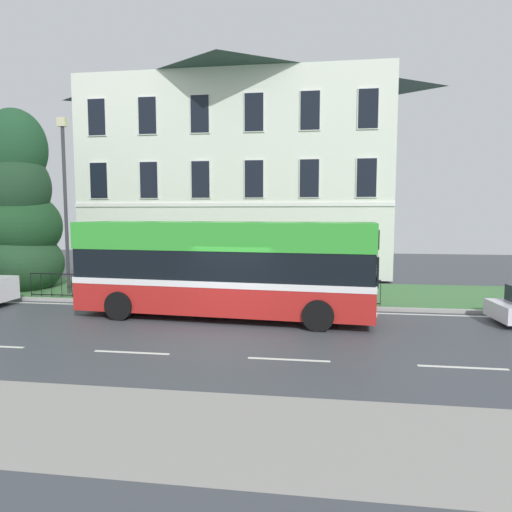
{
  "coord_description": "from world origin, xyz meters",
  "views": [
    {
      "loc": [
        2.66,
        -12.28,
        3.53
      ],
      "look_at": [
        0.2,
        5.35,
        1.82
      ],
      "focal_mm": 31.21,
      "sensor_mm": 36.0,
      "label": 1
    }
  ],
  "objects_px": {
    "litter_bin": "(321,287)",
    "single_decker_bus": "(225,267)",
    "street_lamp_post": "(65,195)",
    "evergreen_tree": "(19,217)",
    "georgian_townhouse": "(244,167)"
  },
  "relations": [
    {
      "from": "single_decker_bus",
      "to": "street_lamp_post",
      "type": "relative_size",
      "value": 1.38
    },
    {
      "from": "evergreen_tree",
      "to": "street_lamp_post",
      "type": "distance_m",
      "value": 3.27
    },
    {
      "from": "evergreen_tree",
      "to": "single_decker_bus",
      "type": "height_order",
      "value": "evergreen_tree"
    },
    {
      "from": "georgian_townhouse",
      "to": "evergreen_tree",
      "type": "xyz_separation_m",
      "value": [
        -8.74,
        -9.59,
        -3.06
      ]
    },
    {
      "from": "single_decker_bus",
      "to": "litter_bin",
      "type": "distance_m",
      "value": 4.26
    },
    {
      "from": "single_decker_bus",
      "to": "street_lamp_post",
      "type": "distance_m",
      "value": 8.27
    },
    {
      "from": "evergreen_tree",
      "to": "street_lamp_post",
      "type": "height_order",
      "value": "evergreen_tree"
    },
    {
      "from": "evergreen_tree",
      "to": "single_decker_bus",
      "type": "distance_m",
      "value": 11.13
    },
    {
      "from": "georgian_townhouse",
      "to": "litter_bin",
      "type": "bearing_deg",
      "value": -66.04
    },
    {
      "from": "street_lamp_post",
      "to": "litter_bin",
      "type": "relative_size",
      "value": 6.57
    },
    {
      "from": "georgian_townhouse",
      "to": "single_decker_bus",
      "type": "xyz_separation_m",
      "value": [
        1.57,
        -13.42,
        -4.73
      ]
    },
    {
      "from": "evergreen_tree",
      "to": "georgian_townhouse",
      "type": "bearing_deg",
      "value": 47.64
    },
    {
      "from": "single_decker_bus",
      "to": "evergreen_tree",
      "type": "bearing_deg",
      "value": 164.08
    },
    {
      "from": "single_decker_bus",
      "to": "litter_bin",
      "type": "height_order",
      "value": "single_decker_bus"
    },
    {
      "from": "litter_bin",
      "to": "single_decker_bus",
      "type": "bearing_deg",
      "value": -142.33
    }
  ]
}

